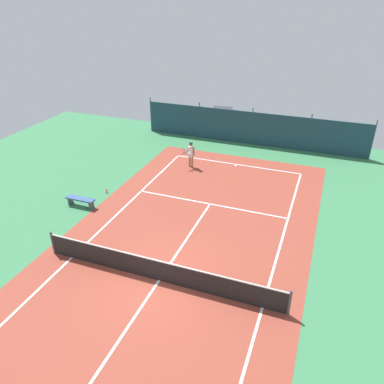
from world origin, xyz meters
TOP-DOWN VIEW (x-y plane):
  - ground_plane at (0.00, 0.00)m, footprint 36.00×36.00m
  - court_surface at (0.00, 0.00)m, footprint 11.02×26.60m
  - tennis_net at (0.00, 0.00)m, footprint 10.12×0.10m
  - back_fence at (-0.00, 16.39)m, footprint 16.30×0.98m
  - tennis_player at (-2.67, 10.50)m, footprint 0.82×0.68m
  - tennis_ball_near_player at (0.00, 9.64)m, footprint 0.07×0.07m
  - parked_car at (-2.97, 18.15)m, footprint 2.44×4.40m
  - courtside_bench at (-6.31, 3.79)m, footprint 1.60×0.40m
  - water_bottle at (-5.86, 5.56)m, footprint 0.08×0.08m

SIDE VIEW (x-z plane):
  - ground_plane at x=0.00m, z-range 0.00..0.00m
  - court_surface at x=0.00m, z-range 0.00..0.01m
  - tennis_ball_near_player at x=0.00m, z-range 0.00..0.07m
  - water_bottle at x=-5.86m, z-range 0.00..0.24m
  - courtside_bench at x=-6.31m, z-range 0.13..0.62m
  - tennis_net at x=0.00m, z-range -0.04..1.06m
  - back_fence at x=0.00m, z-range -0.68..2.02m
  - parked_car at x=-2.97m, z-range 0.00..1.68m
  - tennis_player at x=-2.67m, z-range 0.14..1.78m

